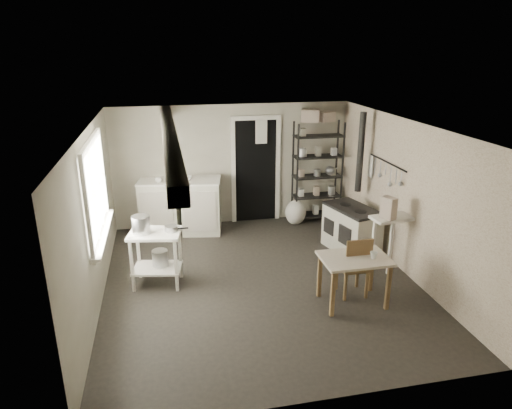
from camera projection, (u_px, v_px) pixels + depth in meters
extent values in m
plane|color=black|center=(260.00, 280.00, 6.80)|extent=(5.00, 5.00, 0.00)
plane|color=beige|center=(261.00, 127.00, 6.04)|extent=(5.00, 5.00, 0.00)
cube|color=#A8A38F|center=(232.00, 165.00, 8.73)|extent=(4.50, 0.02, 2.30)
cube|color=#A8A38F|center=(320.00, 299.00, 4.11)|extent=(4.50, 0.02, 2.30)
cube|color=#A8A38F|center=(93.00, 220.00, 5.99)|extent=(0.02, 5.00, 2.30)
cube|color=#A8A38F|center=(406.00, 198.00, 6.86)|extent=(0.02, 5.00, 2.30)
cylinder|color=#AAAAAC|center=(141.00, 225.00, 6.37)|extent=(0.32, 0.32, 0.27)
cylinder|color=#AAAAAC|center=(171.00, 229.00, 6.47)|extent=(0.23, 0.23, 0.10)
cylinder|color=#AAAAAC|center=(160.00, 258.00, 6.64)|extent=(0.25, 0.25, 0.25)
imported|color=white|center=(186.00, 183.00, 8.30)|extent=(0.34, 0.34, 0.07)
imported|color=white|center=(159.00, 185.00, 8.13)|extent=(0.12, 0.12, 0.09)
imported|color=white|center=(304.00, 154.00, 8.65)|extent=(0.10, 0.10, 0.19)
cube|color=#BCAA97|center=(310.00, 120.00, 8.50)|extent=(0.41, 0.38, 0.23)
cube|color=#BCAA97|center=(325.00, 120.00, 8.54)|extent=(0.35, 0.33, 0.18)
cube|color=#BCAA97|center=(388.00, 214.00, 6.60)|extent=(0.19, 0.24, 0.32)
imported|color=white|center=(374.00, 250.00, 5.93)|extent=(0.11, 0.11, 0.09)
ellipsoid|color=silver|center=(296.00, 213.00, 8.87)|extent=(0.49, 0.45, 0.49)
cylinder|color=white|center=(351.00, 266.00, 7.09)|extent=(0.15, 0.15, 0.15)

